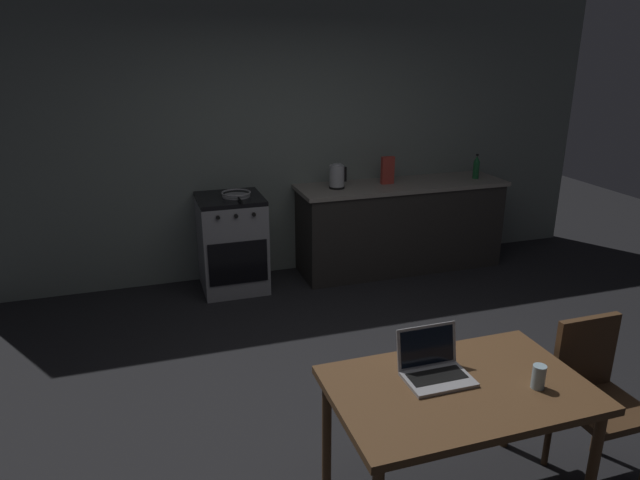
{
  "coord_description": "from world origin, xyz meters",
  "views": [
    {
      "loc": [
        -1.29,
        -3.0,
        2.26
      ],
      "look_at": [
        -0.08,
        0.73,
        0.91
      ],
      "focal_mm": 32.21,
      "sensor_mm": 36.0,
      "label": 1
    }
  ],
  "objects_px": {
    "electric_kettle": "(337,177)",
    "chair": "(594,390)",
    "laptop": "(434,368)",
    "stove_oven": "(232,243)",
    "cereal_box": "(388,170)",
    "drinking_glass": "(539,377)",
    "bottle": "(476,167)",
    "dining_table": "(458,399)",
    "frying_pan": "(236,194)"
  },
  "relations": [
    {
      "from": "laptop",
      "to": "stove_oven",
      "type": "bearing_deg",
      "value": 95.27
    },
    {
      "from": "electric_kettle",
      "to": "drinking_glass",
      "type": "relative_size",
      "value": 2.08
    },
    {
      "from": "bottle",
      "to": "cereal_box",
      "type": "distance_m",
      "value": 0.98
    },
    {
      "from": "dining_table",
      "to": "frying_pan",
      "type": "distance_m",
      "value": 3.16
    },
    {
      "from": "frying_pan",
      "to": "dining_table",
      "type": "bearing_deg",
      "value": -80.79
    },
    {
      "from": "drinking_glass",
      "to": "dining_table",
      "type": "bearing_deg",
      "value": 159.67
    },
    {
      "from": "stove_oven",
      "to": "chair",
      "type": "xyz_separation_m",
      "value": [
        1.41,
        -3.11,
        0.06
      ]
    },
    {
      "from": "laptop",
      "to": "drinking_glass",
      "type": "distance_m",
      "value": 0.48
    },
    {
      "from": "electric_kettle",
      "to": "cereal_box",
      "type": "relative_size",
      "value": 0.88
    },
    {
      "from": "dining_table",
      "to": "cereal_box",
      "type": "bearing_deg",
      "value": 71.74
    },
    {
      "from": "laptop",
      "to": "cereal_box",
      "type": "distance_m",
      "value": 3.26
    },
    {
      "from": "stove_oven",
      "to": "bottle",
      "type": "relative_size",
      "value": 3.53
    },
    {
      "from": "dining_table",
      "to": "cereal_box",
      "type": "height_order",
      "value": "cereal_box"
    },
    {
      "from": "electric_kettle",
      "to": "bottle",
      "type": "height_order",
      "value": "bottle"
    },
    {
      "from": "stove_oven",
      "to": "chair",
      "type": "distance_m",
      "value": 3.42
    },
    {
      "from": "frying_pan",
      "to": "cereal_box",
      "type": "bearing_deg",
      "value": 1.76
    },
    {
      "from": "dining_table",
      "to": "frying_pan",
      "type": "height_order",
      "value": "frying_pan"
    },
    {
      "from": "chair",
      "to": "laptop",
      "type": "bearing_deg",
      "value": 169.78
    },
    {
      "from": "dining_table",
      "to": "electric_kettle",
      "type": "distance_m",
      "value": 3.2
    },
    {
      "from": "stove_oven",
      "to": "laptop",
      "type": "xyz_separation_m",
      "value": [
        0.49,
        -3.03,
        0.31
      ]
    },
    {
      "from": "laptop",
      "to": "bottle",
      "type": "height_order",
      "value": "bottle"
    },
    {
      "from": "frying_pan",
      "to": "bottle",
      "type": "bearing_deg",
      "value": -0.51
    },
    {
      "from": "stove_oven",
      "to": "electric_kettle",
      "type": "bearing_deg",
      "value": 0.13
    },
    {
      "from": "laptop",
      "to": "drinking_glass",
      "type": "bearing_deg",
      "value": -33.32
    },
    {
      "from": "chair",
      "to": "electric_kettle",
      "type": "height_order",
      "value": "electric_kettle"
    },
    {
      "from": "cereal_box",
      "to": "chair",
      "type": "bearing_deg",
      "value": -93.49
    },
    {
      "from": "electric_kettle",
      "to": "chair",
      "type": "bearing_deg",
      "value": -83.49
    },
    {
      "from": "bottle",
      "to": "chair",
      "type": "bearing_deg",
      "value": -110.92
    },
    {
      "from": "dining_table",
      "to": "bottle",
      "type": "bearing_deg",
      "value": 56.77
    },
    {
      "from": "bottle",
      "to": "frying_pan",
      "type": "relative_size",
      "value": 0.58
    },
    {
      "from": "frying_pan",
      "to": "electric_kettle",
      "type": "bearing_deg",
      "value": 1.58
    },
    {
      "from": "dining_table",
      "to": "chair",
      "type": "xyz_separation_m",
      "value": [
        0.85,
        0.02,
        -0.13
      ]
    },
    {
      "from": "stove_oven",
      "to": "drinking_glass",
      "type": "bearing_deg",
      "value": -74.51
    },
    {
      "from": "bottle",
      "to": "frying_pan",
      "type": "distance_m",
      "value": 2.53
    },
    {
      "from": "dining_table",
      "to": "chair",
      "type": "relative_size",
      "value": 1.38
    },
    {
      "from": "stove_oven",
      "to": "drinking_glass",
      "type": "distance_m",
      "value": 3.4
    },
    {
      "from": "electric_kettle",
      "to": "cereal_box",
      "type": "xyz_separation_m",
      "value": [
        0.55,
        0.02,
        0.02
      ]
    },
    {
      "from": "drinking_glass",
      "to": "stove_oven",
      "type": "bearing_deg",
      "value": 105.49
    },
    {
      "from": "chair",
      "to": "cereal_box",
      "type": "distance_m",
      "value": 3.19
    },
    {
      "from": "drinking_glass",
      "to": "electric_kettle",
      "type": "bearing_deg",
      "value": 87.32
    },
    {
      "from": "frying_pan",
      "to": "drinking_glass",
      "type": "bearing_deg",
      "value": -75.35
    },
    {
      "from": "laptop",
      "to": "drinking_glass",
      "type": "height_order",
      "value": "laptop"
    },
    {
      "from": "chair",
      "to": "frying_pan",
      "type": "height_order",
      "value": "frying_pan"
    },
    {
      "from": "dining_table",
      "to": "electric_kettle",
      "type": "bearing_deg",
      "value": 81.04
    },
    {
      "from": "stove_oven",
      "to": "cereal_box",
      "type": "distance_m",
      "value": 1.71
    },
    {
      "from": "frying_pan",
      "to": "drinking_glass",
      "type": "distance_m",
      "value": 3.35
    },
    {
      "from": "dining_table",
      "to": "drinking_glass",
      "type": "bearing_deg",
      "value": -20.33
    },
    {
      "from": "chair",
      "to": "laptop",
      "type": "relative_size",
      "value": 2.78
    },
    {
      "from": "stove_oven",
      "to": "cereal_box",
      "type": "relative_size",
      "value": 3.31
    },
    {
      "from": "laptop",
      "to": "frying_pan",
      "type": "height_order",
      "value": "frying_pan"
    }
  ]
}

